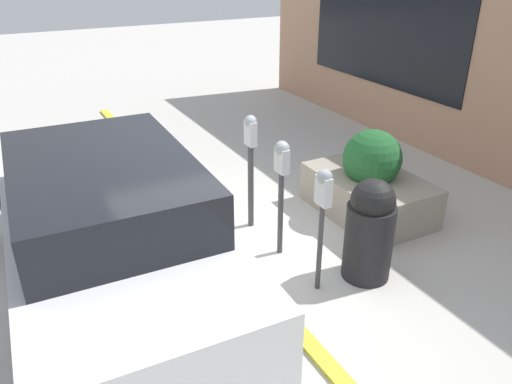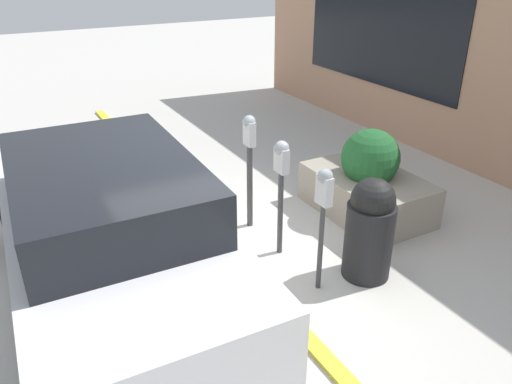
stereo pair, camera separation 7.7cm
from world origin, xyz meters
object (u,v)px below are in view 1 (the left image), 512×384
object	(u,v)px
parking_meter_second	(281,173)
planter_box	(369,184)
parking_meter_middle	(251,154)
parked_car_front	(107,224)
parking_meter_nearest	(323,201)
trash_bin	(370,230)

from	to	relation	value
parking_meter_second	planter_box	xyz separation A→B (m)	(0.29, -1.54, -0.58)
parking_meter_middle	planter_box	bearing A→B (deg)	-106.12
planter_box	parked_car_front	size ratio (longest dim) A/B	0.36
planter_box	parking_meter_second	bearing A→B (deg)	100.66
planter_box	parked_car_front	bearing A→B (deg)	92.40
parking_meter_nearest	trash_bin	xyz separation A→B (m)	(-0.05, -0.59, -0.45)
planter_box	trash_bin	world-z (taller)	planter_box
parking_meter_second	parked_car_front	distance (m)	1.91
parking_meter_second	trash_bin	bearing A→B (deg)	-144.63
planter_box	trash_bin	size ratio (longest dim) A/B	1.44
parking_meter_middle	parked_car_front	distance (m)	1.99
parking_meter_middle	trash_bin	bearing A→B (deg)	-159.25
parking_meter_second	parking_meter_middle	world-z (taller)	parking_meter_middle
parking_meter_nearest	parking_meter_second	xyz separation A→B (m)	(0.79, 0.00, -0.01)
planter_box	parking_meter_nearest	bearing A→B (deg)	124.95
parking_meter_nearest	planter_box	xyz separation A→B (m)	(1.08, -1.54, -0.59)
parking_meter_nearest	planter_box	distance (m)	1.97
trash_bin	parking_meter_nearest	bearing A→B (deg)	84.90
parking_meter_middle	parked_car_front	world-z (taller)	parked_car_front
parking_meter_middle	parked_car_front	bearing A→B (deg)	107.28
parking_meter_nearest	parked_car_front	xyz separation A→B (m)	(0.93, 1.90, -0.21)
planter_box	parked_car_front	world-z (taller)	parked_car_front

